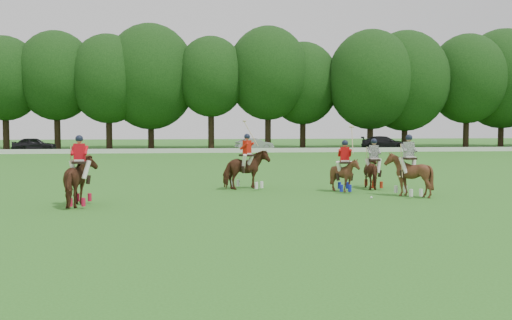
{
  "coord_description": "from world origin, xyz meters",
  "views": [
    {
      "loc": [
        -2.58,
        -18.01,
        2.81
      ],
      "look_at": [
        0.03,
        4.2,
        1.4
      ],
      "focal_mm": 40.0,
      "sensor_mm": 36.0,
      "label": 1
    }
  ],
  "objects": [
    {
      "name": "car_left",
      "position": [
        -18.32,
        42.5,
        0.73
      ],
      "size": [
        4.44,
        2.11,
        1.47
      ],
      "primitive_type": "imported",
      "rotation": [
        0.0,
        0.0,
        1.66
      ],
      "color": "black",
      "rests_on": "ground"
    },
    {
      "name": "polo_ball",
      "position": [
        4.23,
        2.67,
        0.04
      ],
      "size": [
        0.09,
        0.09,
        0.09
      ],
      "primitive_type": "sphere",
      "color": "white",
      "rests_on": "ground"
    },
    {
      "name": "polo_stripe_b",
      "position": [
        5.87,
        3.16,
        0.88
      ],
      "size": [
        1.53,
        1.69,
        2.4
      ],
      "color": "#432111",
      "rests_on": "ground"
    },
    {
      "name": "polo_red_b",
      "position": [
        -0.11,
        6.32,
        0.87
      ],
      "size": [
        2.19,
        2.22,
        2.93
      ],
      "color": "#432111",
      "rests_on": "ground"
    },
    {
      "name": "polo_red_a",
      "position": [
        -6.3,
        1.98,
        0.89
      ],
      "size": [
        1.28,
        2.06,
        2.43
      ],
      "color": "#432111",
      "rests_on": "ground"
    },
    {
      "name": "polo_stripe_a",
      "position": [
        5.4,
        5.94,
        0.77
      ],
      "size": [
        1.07,
        1.74,
        2.18
      ],
      "color": "#432111",
      "rests_on": "ground"
    },
    {
      "name": "polo_red_c",
      "position": [
        3.8,
        4.86,
        0.76
      ],
      "size": [
        1.37,
        1.48,
        2.69
      ],
      "color": "#432111",
      "rests_on": "ground"
    },
    {
      "name": "car_right",
      "position": [
        18.79,
        42.5,
        0.75
      ],
      "size": [
        5.52,
        3.39,
        1.49
      ],
      "primitive_type": "imported",
      "rotation": [
        0.0,
        0.0,
        1.3
      ],
      "color": "black",
      "rests_on": "ground"
    },
    {
      "name": "car_mid",
      "position": [
        4.38,
        42.5,
        0.66
      ],
      "size": [
        4.2,
        2.26,
        1.31
      ],
      "primitive_type": "imported",
      "rotation": [
        0.0,
        0.0,
        1.8
      ],
      "color": "#A3A3A8",
      "rests_on": "ground"
    },
    {
      "name": "ground",
      "position": [
        0.0,
        0.0,
        0.0
      ],
      "size": [
        180.0,
        180.0,
        0.0
      ],
      "primitive_type": "plane",
      "color": "#2D6B1E",
      "rests_on": "ground"
    },
    {
      "name": "tree_line",
      "position": [
        0.26,
        48.05,
        8.23
      ],
      "size": [
        117.98,
        14.32,
        14.75
      ],
      "color": "black",
      "rests_on": "ground"
    },
    {
      "name": "boundary_rail",
      "position": [
        0.0,
        38.0,
        0.22
      ],
      "size": [
        120.0,
        0.1,
        0.44
      ],
      "primitive_type": "cube",
      "color": "white",
      "rests_on": "ground"
    }
  ]
}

